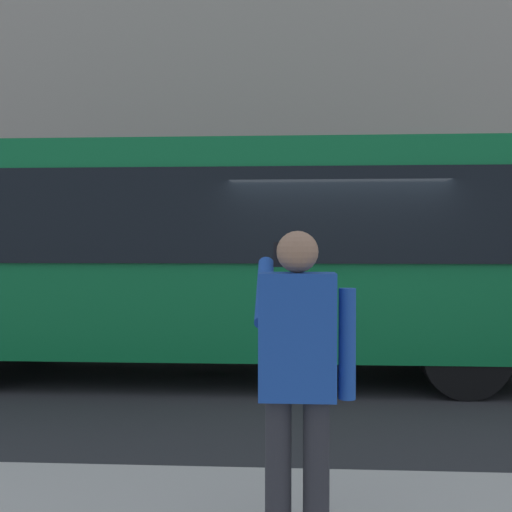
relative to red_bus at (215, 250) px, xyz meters
The scene contains 4 objects.
ground_plane 2.33m from the red_bus, 167.24° to the left, with size 60.00×60.00×0.00m, color #2B2B2D.
building_facade_far 7.91m from the red_bus, 103.84° to the right, with size 28.00×1.55×12.00m.
red_bus is the anchor object (origin of this frame).
pedestrian_photographer 5.24m from the red_bus, 102.00° to the left, with size 0.53×0.52×1.70m.
Camera 1 is at (0.51, 8.06, 1.79)m, focal length 44.37 mm.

